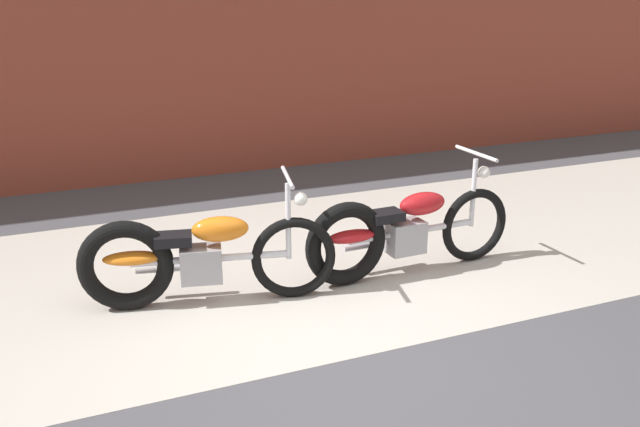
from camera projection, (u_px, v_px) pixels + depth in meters
The scene contains 4 objects.
ground_plane at pixel (338, 362), 4.68m from camera, with size 80.00×80.00×0.00m, color #47474C.
sidewalk_slab at pixel (258, 268), 6.21m from camera, with size 36.00×3.50×0.01m, color #B2ADA3.
motorcycle_orange at pixel (191, 258), 5.39m from camera, with size 1.98×0.73×1.03m.
motorcycle_red at pixel (397, 232), 5.94m from camera, with size 2.01×0.58×1.03m.
Camera 1 is at (-1.70, -3.74, 2.45)m, focal length 38.98 mm.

